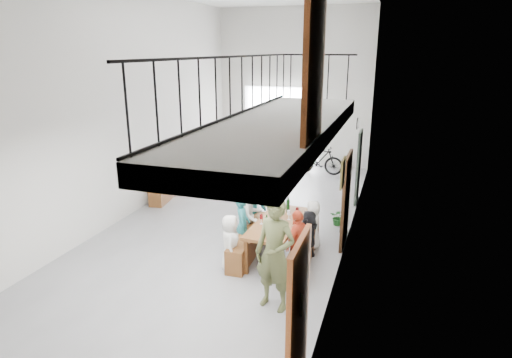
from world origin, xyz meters
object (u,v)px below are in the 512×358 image
(bench_inner, at_px, (250,241))
(host_standing, at_px, (275,254))
(tasting_table, at_px, (278,225))
(side_bench, at_px, (166,190))
(serving_counter, at_px, (244,151))
(bicycle_near, at_px, (290,157))
(oak_barrel, at_px, (219,158))

(bench_inner, distance_m, host_standing, 2.15)
(tasting_table, bearing_deg, bench_inner, 177.03)
(tasting_table, distance_m, bench_inner, 0.75)
(tasting_table, relative_size, side_bench, 1.17)
(host_standing, bearing_deg, serving_counter, 126.43)
(serving_counter, height_order, host_standing, host_standing)
(host_standing, relative_size, bicycle_near, 1.13)
(side_bench, bearing_deg, serving_counter, 80.58)
(bench_inner, bearing_deg, side_bench, 142.10)
(bench_inner, relative_size, bicycle_near, 1.29)
(tasting_table, distance_m, serving_counter, 7.80)
(side_bench, xyz_separation_m, oak_barrel, (0.34, 3.05, 0.24))
(side_bench, bearing_deg, host_standing, -43.93)
(side_bench, height_order, bicycle_near, bicycle_near)
(oak_barrel, bearing_deg, tasting_table, -56.87)
(oak_barrel, relative_size, host_standing, 0.51)
(tasting_table, xyz_separation_m, serving_counter, (-3.25, 7.08, -0.28))
(tasting_table, relative_size, serving_counter, 1.22)
(serving_counter, relative_size, bicycle_near, 0.97)
(tasting_table, xyz_separation_m, side_bench, (-4.00, 2.56, -0.47))
(tasting_table, bearing_deg, bicycle_near, 104.43)
(bench_inner, xyz_separation_m, bicycle_near, (-0.77, 6.51, 0.19))
(host_standing, xyz_separation_m, bicycle_near, (-1.79, 8.27, -0.51))
(bicycle_near, bearing_deg, side_bench, 154.11)
(serving_counter, bearing_deg, bench_inner, -70.72)
(side_bench, bearing_deg, tasting_table, -32.64)
(tasting_table, distance_m, host_standing, 1.77)
(bench_inner, bearing_deg, serving_counter, 109.13)
(oak_barrel, relative_size, bicycle_near, 0.57)
(oak_barrel, xyz_separation_m, host_standing, (4.09, -7.31, 0.47))
(side_bench, distance_m, serving_counter, 4.58)
(bench_inner, relative_size, side_bench, 1.27)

